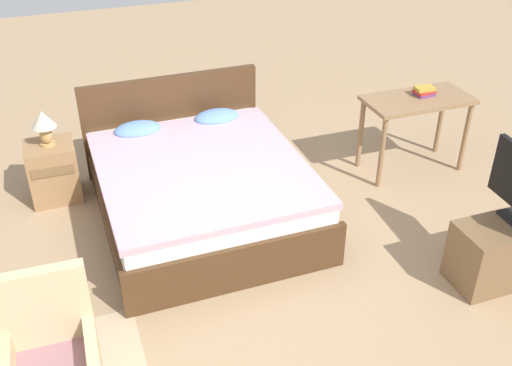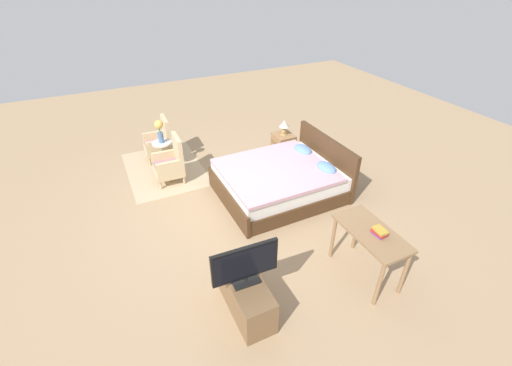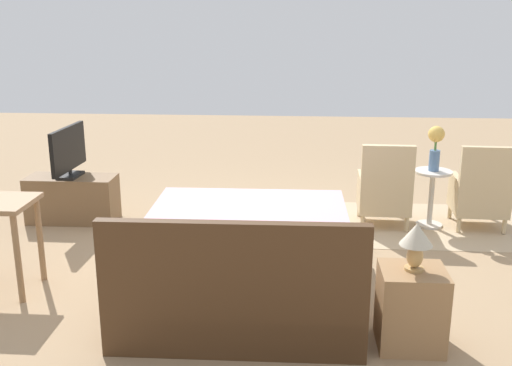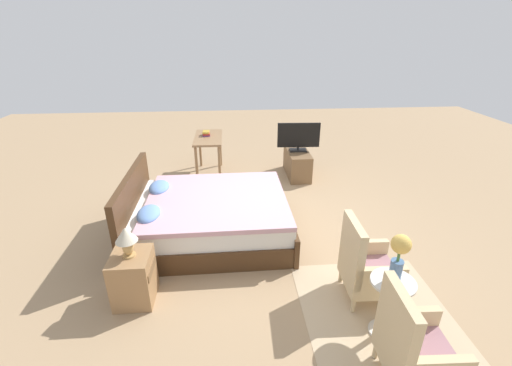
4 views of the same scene
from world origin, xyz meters
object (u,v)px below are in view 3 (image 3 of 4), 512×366
object	(u,v)px
bed	(245,259)
armchair_by_window_right	(384,192)
flower_vase	(436,143)
nightstand	(411,308)
armchair_by_window_left	(480,194)
tv_flatscreen	(68,151)
tv_stand	(73,199)
side_table	(432,192)
table_lamp	(416,240)

from	to	relation	value
bed	armchair_by_window_right	xyz separation A→B (m)	(-1.35, -1.72, 0.09)
flower_vase	nightstand	size ratio (longest dim) A/B	0.85
armchair_by_window_right	armchair_by_window_left	bearing A→B (deg)	-180.00
armchair_by_window_right	tv_flatscreen	distance (m)	3.42
bed	tv_stand	bearing A→B (deg)	-38.73
armchair_by_window_left	tv_flatscreen	size ratio (longest dim) A/B	1.14
armchair_by_window_left	tv_stand	world-z (taller)	armchair_by_window_left
bed	side_table	world-z (taller)	bed
tv_flatscreen	table_lamp	bearing A→B (deg)	143.98
armchair_by_window_left	side_table	xyz separation A→B (m)	(0.50, -0.03, 0.01)
side_table	armchair_by_window_right	bearing A→B (deg)	3.51
tv_stand	nightstand	bearing A→B (deg)	143.97
side_table	nightstand	bearing A→B (deg)	75.32
flower_vase	table_lamp	distance (m)	2.56
armchair_by_window_right	nightstand	world-z (taller)	armchair_by_window_right
flower_vase	tv_stand	size ratio (longest dim) A/B	0.50
armchair_by_window_left	tv_flatscreen	distance (m)	4.42
armchair_by_window_right	table_lamp	distance (m)	2.48
nightstand	tv_stand	xyz separation A→B (m)	(3.25, -2.37, -0.03)
bed	table_lamp	size ratio (longest dim) A/B	6.49
side_table	table_lamp	size ratio (longest dim) A/B	1.88
armchair_by_window_left	nightstand	xyz separation A→B (m)	(1.15, 2.44, -0.10)
bed	table_lamp	world-z (taller)	bed
armchair_by_window_left	table_lamp	world-z (taller)	armchair_by_window_left
armchair_by_window_left	flower_vase	distance (m)	0.73
bed	table_lamp	bearing A→B (deg)	149.00
side_table	flower_vase	bearing A→B (deg)	-90.00
nightstand	table_lamp	size ratio (longest dim) A/B	1.70
armchair_by_window_right	tv_flatscreen	world-z (taller)	tv_flatscreen
tv_flatscreen	armchair_by_window_left	bearing A→B (deg)	-179.02
tv_stand	side_table	bearing A→B (deg)	-178.44
armchair_by_window_right	flower_vase	xyz separation A→B (m)	(-0.50, -0.03, 0.53)
bed	flower_vase	xyz separation A→B (m)	(-1.85, -1.75, 0.61)
bed	flower_vase	size ratio (longest dim) A/B	4.49
armchair_by_window_left	tv_stand	size ratio (longest dim) A/B	0.96
bed	armchair_by_window_left	world-z (taller)	bed
armchair_by_window_right	table_lamp	size ratio (longest dim) A/B	2.79
armchair_by_window_left	nightstand	bearing A→B (deg)	64.83
nightstand	side_table	bearing A→B (deg)	-104.68
armchair_by_window_right	side_table	xyz separation A→B (m)	(-0.50, -0.03, 0.01)
side_table	tv_flatscreen	distance (m)	3.92
table_lamp	tv_flatscreen	bearing A→B (deg)	-36.02
nightstand	tv_stand	bearing A→B (deg)	-36.03
tv_flatscreen	tv_stand	bearing A→B (deg)	177.35
side_table	tv_stand	distance (m)	3.90
side_table	table_lamp	bearing A→B (deg)	75.32
armchair_by_window_left	nightstand	size ratio (longest dim) A/B	1.64
side_table	nightstand	size ratio (longest dim) A/B	1.10
bed	side_table	size ratio (longest dim) A/B	3.46
nightstand	table_lamp	xyz separation A→B (m)	(-0.00, 0.00, 0.50)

